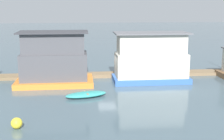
{
  "coord_description": "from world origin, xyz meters",
  "views": [
    {
      "loc": [
        -3.03,
        -29.59,
        7.49
      ],
      "look_at": [
        0.0,
        -1.0,
        1.4
      ],
      "focal_mm": 50.0,
      "sensor_mm": 36.0,
      "label": 1
    }
  ],
  "objects_px": {
    "dinghy_teal": "(86,94)",
    "houseboat_orange": "(54,61)",
    "houseboat_blue": "(151,59)",
    "buoy_yellow": "(17,123)"
  },
  "relations": [
    {
      "from": "dinghy_teal",
      "to": "buoy_yellow",
      "type": "height_order",
      "value": "buoy_yellow"
    },
    {
      "from": "dinghy_teal",
      "to": "buoy_yellow",
      "type": "relative_size",
      "value": 5.3
    },
    {
      "from": "houseboat_orange",
      "to": "houseboat_blue",
      "type": "xyz_separation_m",
      "value": [
        9.32,
        0.11,
        -0.01
      ]
    },
    {
      "from": "houseboat_orange",
      "to": "buoy_yellow",
      "type": "height_order",
      "value": "houseboat_orange"
    },
    {
      "from": "houseboat_orange",
      "to": "houseboat_blue",
      "type": "height_order",
      "value": "houseboat_orange"
    },
    {
      "from": "houseboat_blue",
      "to": "dinghy_teal",
      "type": "bearing_deg",
      "value": -143.94
    },
    {
      "from": "houseboat_orange",
      "to": "buoy_yellow",
      "type": "relative_size",
      "value": 10.34
    },
    {
      "from": "houseboat_orange",
      "to": "dinghy_teal",
      "type": "xyz_separation_m",
      "value": [
        2.86,
        -4.6,
        -2.05
      ]
    },
    {
      "from": "houseboat_blue",
      "to": "dinghy_teal",
      "type": "height_order",
      "value": "houseboat_blue"
    },
    {
      "from": "dinghy_teal",
      "to": "houseboat_orange",
      "type": "bearing_deg",
      "value": 121.86
    }
  ]
}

